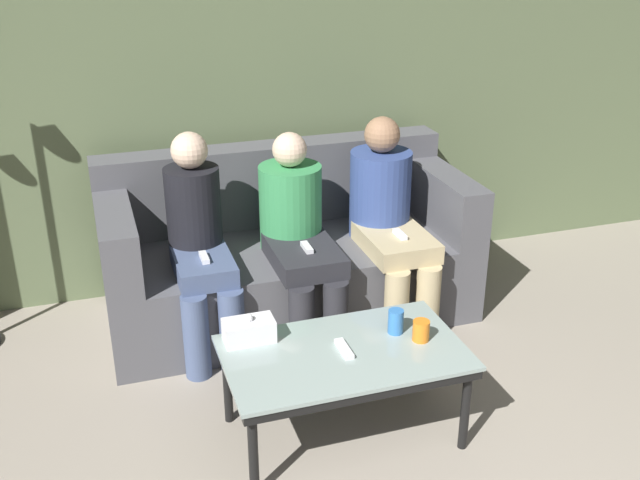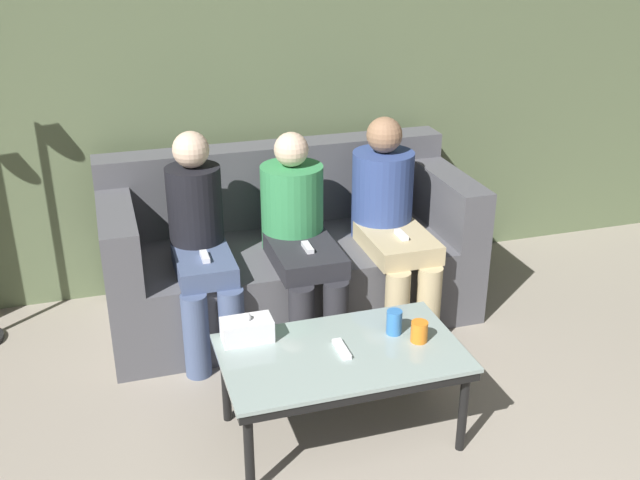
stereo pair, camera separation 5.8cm
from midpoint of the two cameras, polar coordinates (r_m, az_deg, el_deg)
wall_back at (r=4.44m, az=-4.02°, el=12.87°), size 12.00×0.06×2.60m
couch at (r=4.26m, az=-2.06°, el=-1.16°), size 2.02×0.88×0.92m
coffee_table at (r=3.23m, az=2.17°, el=-9.09°), size 1.03×0.60×0.43m
cup_near_left at (r=3.32m, az=6.18°, el=-6.24°), size 0.07×0.07×0.11m
cup_near_right at (r=3.28m, az=8.08°, el=-6.92°), size 0.07×0.07×0.09m
tissue_box at (r=3.27m, az=-5.07°, el=-6.81°), size 0.22×0.12×0.13m
game_remote at (r=3.20m, az=2.19°, el=-8.30°), size 0.04×0.15×0.02m
seated_person_left_end at (r=3.86m, az=-8.68°, el=-0.01°), size 0.31×0.63×1.14m
seated_person_mid_left at (r=3.95m, az=-1.20°, el=0.71°), size 0.34×0.72×1.09m
seated_person_mid_right at (r=4.11m, az=5.74°, el=1.87°), size 0.34×0.72×1.13m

